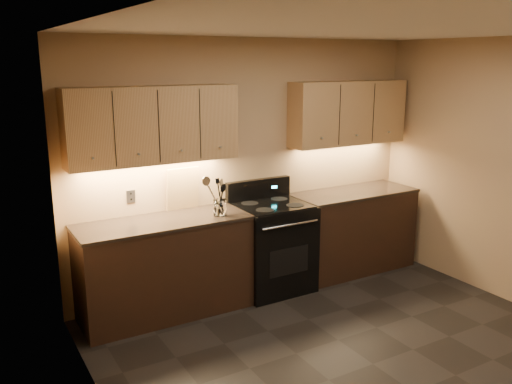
{
  "coord_description": "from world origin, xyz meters",
  "views": [
    {
      "loc": [
        -2.77,
        -2.89,
        2.38
      ],
      "look_at": [
        -0.25,
        1.45,
        1.15
      ],
      "focal_mm": 38.0,
      "sensor_mm": 36.0,
      "label": 1
    }
  ],
  "objects": [
    {
      "name": "upper_cab_left",
      "position": [
        -1.1,
        1.85,
        1.8
      ],
      "size": [
        1.6,
        0.3,
        0.7
      ],
      "primitive_type": "cube",
      "color": "tan",
      "rests_on": "wall_back"
    },
    {
      "name": "black_spoon",
      "position": [
        -0.57,
        1.6,
        1.09
      ],
      "size": [
        0.08,
        0.12,
        0.31
      ],
      "primitive_type": null,
      "rotation": [
        0.2,
        0.08,
        0.02
      ],
      "color": "black",
      "rests_on": "utensil_crock"
    },
    {
      "name": "utensil_crock",
      "position": [
        -0.56,
        1.59,
        1.0
      ],
      "size": [
        0.14,
        0.14,
        0.16
      ],
      "color": "white",
      "rests_on": "counter_left"
    },
    {
      "name": "counter_left",
      "position": [
        -1.1,
        1.7,
        0.47
      ],
      "size": [
        1.62,
        0.62,
        0.93
      ],
      "color": "black",
      "rests_on": "ground"
    },
    {
      "name": "wall_back",
      "position": [
        0.0,
        2.0,
        1.3
      ],
      "size": [
        4.0,
        0.04,
        2.6
      ],
      "primitive_type": "cube",
      "color": "tan",
      "rests_on": "ground"
    },
    {
      "name": "floor",
      "position": [
        0.0,
        0.0,
        0.0
      ],
      "size": [
        4.0,
        4.0,
        0.0
      ],
      "primitive_type": "plane",
      "color": "black",
      "rests_on": "ground"
    },
    {
      "name": "outlet_plate",
      "position": [
        -1.3,
        1.99,
        1.12
      ],
      "size": [
        0.08,
        0.01,
        0.12
      ],
      "primitive_type": "cube",
      "color": "#B2B5BA",
      "rests_on": "wall_back"
    },
    {
      "name": "wall_left",
      "position": [
        -2.0,
        0.0,
        1.3
      ],
      "size": [
        0.04,
        4.0,
        2.6
      ],
      "primitive_type": "cube",
      "color": "tan",
      "rests_on": "ground"
    },
    {
      "name": "cutting_board",
      "position": [
        -0.78,
        1.97,
        1.14
      ],
      "size": [
        0.34,
        0.08,
        0.42
      ],
      "primitive_type": "cube",
      "rotation": [
        0.11,
        0.0,
        0.03
      ],
      "color": "tan",
      "rests_on": "counter_left"
    },
    {
      "name": "ceiling",
      "position": [
        0.0,
        0.0,
        2.6
      ],
      "size": [
        4.0,
        4.0,
        0.0
      ],
      "primitive_type": "plane",
      "rotation": [
        3.14,
        0.0,
        0.0
      ],
      "color": "silver",
      "rests_on": "wall_back"
    },
    {
      "name": "steel_spatula",
      "position": [
        -0.53,
        1.61,
        1.14
      ],
      "size": [
        0.27,
        0.14,
        0.39
      ],
      "primitive_type": null,
      "rotation": [
        0.09,
        -0.44,
        -0.39
      ],
      "color": "silver",
      "rests_on": "utensil_crock"
    },
    {
      "name": "steel_skimmer",
      "position": [
        -0.54,
        1.57,
        1.14
      ],
      "size": [
        0.26,
        0.12,
        0.4
      ],
      "primitive_type": null,
      "rotation": [
        -0.09,
        -0.44,
        0.12
      ],
      "color": "silver",
      "rests_on": "utensil_crock"
    },
    {
      "name": "black_turner",
      "position": [
        -0.54,
        1.58,
        1.12
      ],
      "size": [
        0.11,
        0.16,
        0.36
      ],
      "primitive_type": null,
      "rotation": [
        -0.2,
        -0.01,
        0.21
      ],
      "color": "black",
      "rests_on": "utensil_crock"
    },
    {
      "name": "upper_cab_right",
      "position": [
        1.18,
        1.85,
        1.8
      ],
      "size": [
        1.44,
        0.3,
        0.7
      ],
      "primitive_type": "cube",
      "color": "tan",
      "rests_on": "wall_back"
    },
    {
      "name": "counter_right",
      "position": [
        1.18,
        1.7,
        0.47
      ],
      "size": [
        1.46,
        0.62,
        0.93
      ],
      "color": "black",
      "rests_on": "ground"
    },
    {
      "name": "stove",
      "position": [
        0.08,
        1.68,
        0.48
      ],
      "size": [
        0.76,
        0.68,
        1.14
      ],
      "color": "black",
      "rests_on": "ground"
    },
    {
      "name": "wooden_spoon",
      "position": [
        -0.58,
        1.59,
        1.11
      ],
      "size": [
        0.15,
        0.14,
        0.34
      ],
      "primitive_type": null,
      "rotation": [
        -0.13,
        0.3,
        0.33
      ],
      "color": "tan",
      "rests_on": "utensil_crock"
    }
  ]
}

